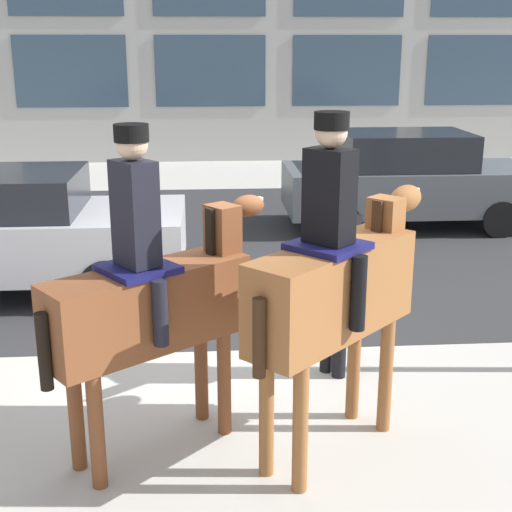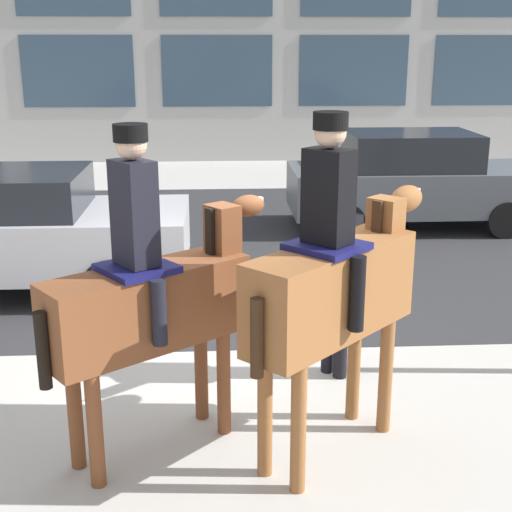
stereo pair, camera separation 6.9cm
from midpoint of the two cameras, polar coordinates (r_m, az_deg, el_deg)
The scene contains 6 objects.
ground_plane at distance 6.96m, azimuth -2.63°, elevation -9.28°, with size 80.00×80.00×0.00m, color #B2AFA8.
road_surface at distance 11.42m, azimuth -3.26°, elevation 1.20°, with size 20.30×8.50×0.01m.
mounted_horse_lead at distance 5.30m, azimuth -8.65°, elevation -3.20°, with size 1.70×1.38×2.52m.
mounted_horse_companion at distance 5.22m, azimuth 6.02°, elevation -2.12°, with size 1.60×1.58×2.60m.
pedestrian_bystander at distance 6.56m, azimuth 6.07°, elevation -1.07°, with size 0.68×0.82×1.79m.
street_car_far_lane at distance 12.44m, azimuth 11.90°, elevation 6.00°, with size 4.19×1.81×1.62m.
Camera 1 is at (-0.16, -6.26, 3.04)m, focal length 50.00 mm.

